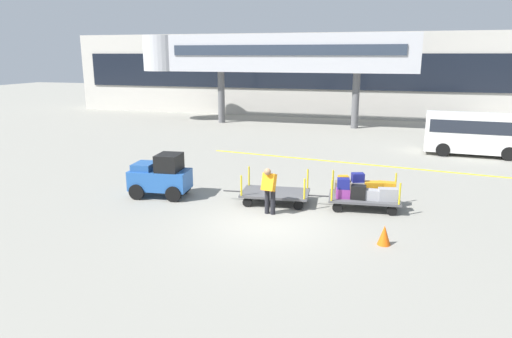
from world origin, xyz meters
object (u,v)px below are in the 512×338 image
baggage_tug (161,176)px  baggage_cart_middle (364,192)px  baggage_handler (269,189)px  baggage_cart_lead (275,193)px  shuttle_van (475,131)px  safety_cone_near (384,235)px

baggage_tug → baggage_cart_middle: 7.16m
baggage_cart_middle → baggage_handler: 3.28m
baggage_tug → baggage_handler: 4.33m
baggage_cart_lead → shuttle_van: shuttle_van is taller
baggage_tug → safety_cone_near: 8.21m
baggage_tug → baggage_cart_lead: size_ratio=0.72×
baggage_cart_middle → shuttle_van: bearing=64.5°
baggage_cart_middle → baggage_cart_lead: bearing=-173.7°
baggage_cart_lead → shuttle_van: (7.86, 10.55, 0.89)m
baggage_cart_lead → baggage_cart_middle: 3.01m
baggage_cart_middle → shuttle_van: shuttle_van is taller
baggage_tug → baggage_handler: (4.25, -0.82, 0.11)m
baggage_cart_lead → safety_cone_near: baggage_cart_lead is taller
baggage_tug → safety_cone_near: size_ratio=3.99×
baggage_handler → baggage_cart_middle: bearing=28.2°
baggage_tug → shuttle_van: shuttle_van is taller
baggage_cart_middle → safety_cone_near: baggage_cart_middle is taller
baggage_cart_lead → baggage_tug: bearing=-174.6°
baggage_cart_lead → baggage_cart_middle: bearing=6.3°
baggage_tug → baggage_cart_middle: baggage_tug is taller
baggage_tug → shuttle_van: size_ratio=0.45×
baggage_cart_lead → safety_cone_near: size_ratio=5.55×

